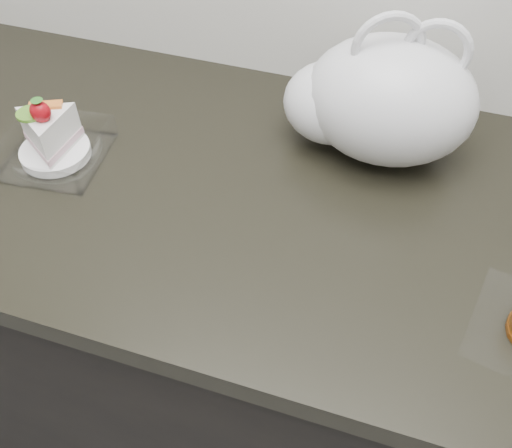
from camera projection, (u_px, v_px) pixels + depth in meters
counter at (276, 343)px, 1.21m from camera, size 2.04×0.64×0.90m
cake_tray at (52, 142)px, 0.91m from camera, size 0.17×0.17×0.12m
plastic_bag at (378, 100)px, 0.88m from camera, size 0.33×0.26×0.24m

